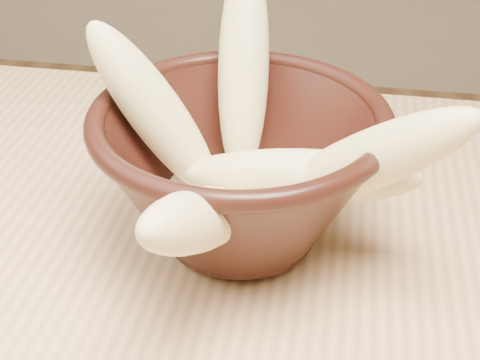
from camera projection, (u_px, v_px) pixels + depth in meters
The scene contains 7 objects.
bowl at pixel (240, 169), 0.49m from camera, with size 0.21×0.21×0.12m.
milk_puddle at pixel (240, 201), 0.50m from camera, with size 0.12×0.12×0.02m, color beige.
banana_upright at pixel (243, 65), 0.52m from camera, with size 0.04×0.04×0.17m, color #D7CD7F.
banana_left at pixel (155, 111), 0.48m from camera, with size 0.04×0.04×0.15m, color #D7CD7F.
banana_right at pixel (365, 162), 0.44m from camera, with size 0.04×0.04×0.17m, color #D7CD7F.
banana_across at pixel (300, 176), 0.47m from camera, with size 0.04×0.04×0.17m, color #D7CD7F.
banana_front at pixel (201, 219), 0.41m from camera, with size 0.04×0.04×0.17m, color #D7CD7F.
Camera 1 is at (0.05, -0.28, 1.08)m, focal length 50.00 mm.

